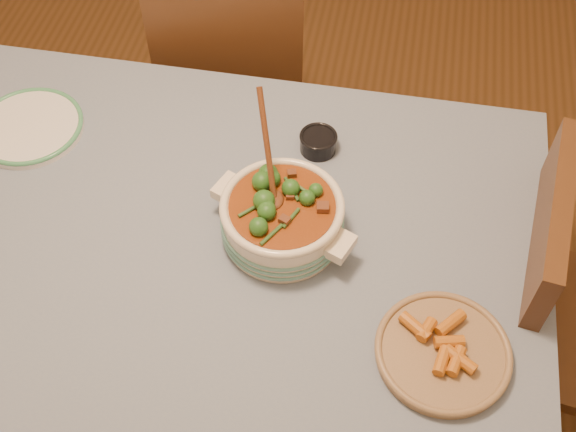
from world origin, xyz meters
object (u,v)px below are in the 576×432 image
object	(u,v)px
fried_plate	(443,351)
condiment_bowl	(318,141)
chair_far	(231,76)
dining_table	(169,260)
stew_casserole	(282,216)
white_plate	(29,127)
chair_right	(561,310)

from	to	relation	value
fried_plate	condiment_bowl	bearing A→B (deg)	123.15
condiment_bowl	fried_plate	world-z (taller)	condiment_bowl
condiment_bowl	chair_far	size ratio (longest dim) A/B	0.10
dining_table	chair_far	size ratio (longest dim) A/B	1.84
stew_casserole	white_plate	world-z (taller)	stew_casserole
dining_table	stew_casserole	size ratio (longest dim) A/B	5.01
white_plate	chair_far	xyz separation A→B (m)	(0.37, 0.54, -0.25)
dining_table	white_plate	distance (m)	0.49
dining_table	fried_plate	bearing A→B (deg)	-16.05
white_plate	chair_right	size ratio (longest dim) A/B	0.30
fried_plate	chair_right	bearing A→B (deg)	43.12
fried_plate	chair_far	size ratio (longest dim) A/B	0.31
dining_table	chair_far	xyz separation A→B (m)	(-0.05, 0.79, -0.15)
chair_far	stew_casserole	bearing A→B (deg)	98.97
stew_casserole	condiment_bowl	world-z (taller)	stew_casserole
chair_far	white_plate	bearing A→B (deg)	42.32
stew_casserole	chair_right	bearing A→B (deg)	4.84
dining_table	white_plate	xyz separation A→B (m)	(-0.41, 0.25, 0.10)
white_plate	chair_far	bearing A→B (deg)	55.66
white_plate	chair_right	distance (m)	1.36
chair_right	chair_far	bearing A→B (deg)	62.68
dining_table	condiment_bowl	distance (m)	0.45
stew_casserole	chair_far	size ratio (longest dim) A/B	0.37
white_plate	chair_far	world-z (taller)	chair_far
white_plate	dining_table	bearing A→B (deg)	-31.38
chair_far	chair_right	world-z (taller)	chair_right
chair_far	chair_right	size ratio (longest dim) A/B	0.98
dining_table	fried_plate	xyz separation A→B (m)	(0.62, -0.18, 0.11)
condiment_bowl	chair_far	bearing A→B (deg)	125.78
dining_table	fried_plate	size ratio (longest dim) A/B	5.84
dining_table	chair_right	bearing A→B (deg)	6.83
stew_casserole	fried_plate	world-z (taller)	stew_casserole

